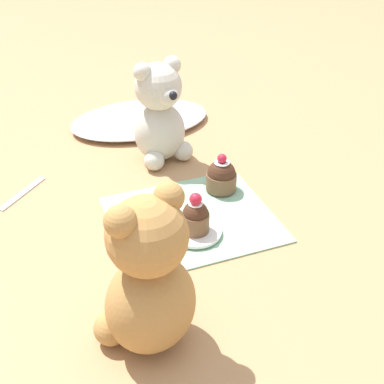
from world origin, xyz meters
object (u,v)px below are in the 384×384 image
object	(u,v)px
teddy_bear_tan	(148,280)
teaspoon	(22,193)
saucer_plate	(195,231)
cupcake_near_cream_bear	(221,176)
teddy_bear_cream	(160,114)
cupcake_near_tan_bear	(196,217)

from	to	relation	value
teddy_bear_tan	teaspoon	distance (m)	0.43
saucer_plate	cupcake_near_cream_bear	bearing A→B (deg)	49.15
teaspoon	teddy_bear_tan	bearing A→B (deg)	-118.53
teddy_bear_tan	teaspoon	size ratio (longest dim) A/B	1.91
saucer_plate	teaspoon	xyz separation A→B (m)	(-0.25, 0.23, -0.01)
teddy_bear_cream	teddy_bear_tan	world-z (taller)	teddy_bear_tan
cupcake_near_cream_bear	teaspoon	size ratio (longest dim) A/B	0.61
cupcake_near_cream_bear	saucer_plate	size ratio (longest dim) A/B	0.84
cupcake_near_cream_bear	cupcake_near_tan_bear	distance (m)	0.14
teddy_bear_tan	saucer_plate	distance (m)	0.24
teddy_bear_cream	cupcake_near_tan_bear	bearing A→B (deg)	-109.54
teddy_bear_tan	cupcake_near_tan_bear	world-z (taller)	teddy_bear_tan
cupcake_near_cream_bear	saucer_plate	xyz separation A→B (m)	(-0.09, -0.11, -0.02)
teddy_bear_cream	cupcake_near_cream_bear	distance (m)	0.18
saucer_plate	teaspoon	size ratio (longest dim) A/B	0.72
teddy_bear_cream	teaspoon	distance (m)	0.29
saucer_plate	cupcake_near_tan_bear	xyz separation A→B (m)	(-0.00, 0.00, 0.03)
cupcake_near_tan_bear	teaspoon	bearing A→B (deg)	137.51
teddy_bear_cream	saucer_plate	xyz separation A→B (m)	(-0.03, -0.26, -0.09)
cupcake_near_cream_bear	cupcake_near_tan_bear	size ratio (longest dim) A/B	1.01
saucer_plate	teaspoon	world-z (taller)	saucer_plate
cupcake_near_cream_bear	teddy_bear_tan	bearing A→B (deg)	-127.94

